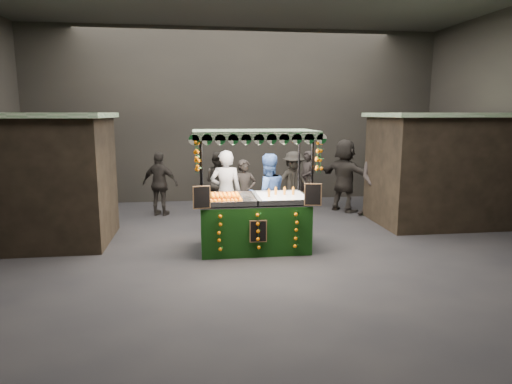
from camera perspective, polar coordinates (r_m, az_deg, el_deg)
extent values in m
plane|color=black|center=(8.73, 0.75, -7.21)|extent=(12.00, 12.00, 0.00)
cube|color=black|center=(13.31, -2.44, 9.65)|extent=(12.00, 0.10, 5.00)
cube|color=black|center=(3.48, 13.18, 8.25)|extent=(12.00, 0.10, 5.00)
cube|color=black|center=(9.87, -26.36, 1.19)|extent=(2.80, 2.00, 2.50)
cube|color=#104A1B|center=(9.78, -26.96, 8.73)|extent=(3.00, 2.20, 0.10)
cube|color=black|center=(11.34, 22.15, 2.52)|extent=(2.80, 2.00, 2.50)
cube|color=#104A1B|center=(11.26, 22.60, 9.08)|extent=(3.00, 2.20, 0.10)
cube|color=black|center=(8.59, -0.26, -4.32)|extent=(2.02, 1.10, 0.92)
cube|color=silver|center=(8.48, -0.26, -1.19)|extent=(2.02, 1.10, 0.04)
cylinder|color=black|center=(7.87, -6.88, -0.93)|extent=(0.05, 0.05, 2.21)
cylinder|color=black|center=(8.14, 7.10, -0.57)|extent=(0.05, 0.05, 2.21)
cylinder|color=black|center=(8.90, -6.99, 0.35)|extent=(0.05, 0.05, 2.21)
cylinder|color=black|center=(9.14, 5.43, 0.63)|extent=(0.05, 0.05, 2.21)
cube|color=#104A1B|center=(8.33, -0.27, 7.65)|extent=(2.25, 1.33, 0.07)
cube|color=silver|center=(8.56, 3.40, -0.73)|extent=(0.90, 0.99, 0.07)
cube|color=black|center=(7.81, -6.95, -0.67)|extent=(0.31, 0.09, 0.40)
cube|color=black|center=(8.08, 7.27, -0.32)|extent=(0.31, 0.09, 0.40)
cube|color=black|center=(8.02, 0.29, -5.04)|extent=(0.31, 0.02, 0.40)
imported|color=gray|center=(9.57, -3.86, -0.08)|extent=(0.71, 0.51, 1.82)
imported|color=navy|center=(9.38, 1.46, -0.46)|extent=(0.97, 0.82, 1.76)
imported|color=black|center=(10.38, -1.46, -0.07)|extent=(0.60, 0.44, 1.54)
imported|color=#2A2322|center=(11.57, 15.24, 1.53)|extent=(1.13, 1.03, 1.89)
imported|color=black|center=(11.60, -12.13, 1.03)|extent=(1.04, 0.72, 1.63)
imported|color=#282520|center=(11.75, 4.78, 1.27)|extent=(1.19, 0.94, 1.61)
imported|color=#292322|center=(12.70, -20.54, 1.98)|extent=(1.11, 0.99, 1.90)
imported|color=#2A2522|center=(12.06, 11.25, 2.09)|extent=(1.49, 1.78, 1.92)
imported|color=#2C2523|center=(12.59, 6.54, 1.71)|extent=(0.58, 0.67, 1.56)
imported|color=black|center=(11.77, -4.86, 1.25)|extent=(0.98, 0.97, 1.59)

